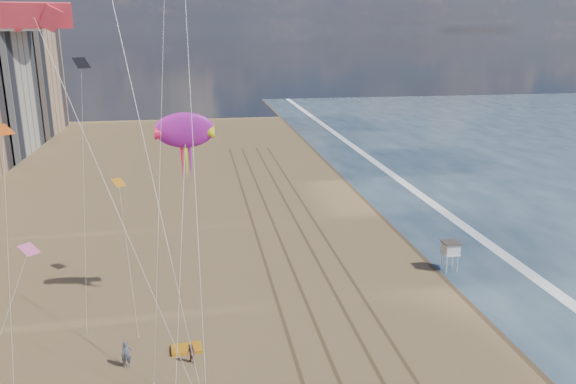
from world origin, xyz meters
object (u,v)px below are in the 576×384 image
Objects in this scene: kite_flyer_b at (191,354)px; grounded_kite at (187,349)px; show_kite at (185,131)px; kite_flyer_a at (126,355)px; lifeguard_stand at (451,248)px.

grounded_kite is at bearing 147.79° from kite_flyer_b.
show_kite is (0.53, 5.99, 14.78)m from grounded_kite.
grounded_kite is 1.49× the size of kite_flyer_b.
kite_flyer_a is at bearing -163.73° from grounded_kite.
lifeguard_stand is 30.92m from kite_flyer_a.
lifeguard_stand reaches higher than grounded_kite.
grounded_kite is (-24.67, -10.09, -2.14)m from lifeguard_stand.
kite_flyer_b reaches higher than grounded_kite.
lifeguard_stand reaches higher than kite_flyer_a.
kite_flyer_a is at bearing -158.10° from lifeguard_stand.
lifeguard_stand is at bearing 7.54° from kite_flyer_a.
grounded_kite is at bearing 5.44° from kite_flyer_a.
kite_flyer_a is 4.36m from kite_flyer_b.
lifeguard_stand is 2.04× the size of kite_flyer_b.
show_kite is (-24.14, -4.10, 12.64)m from lifeguard_stand.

